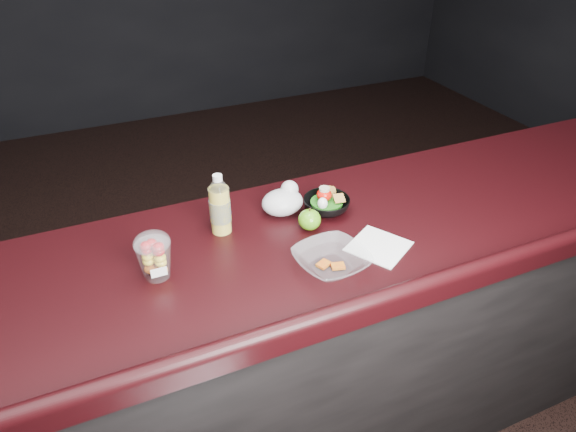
% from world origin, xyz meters
% --- Properties ---
extents(counter, '(4.06, 0.71, 1.02)m').
position_xyz_m(counter, '(0.00, 0.30, 0.51)').
color(counter, black).
rests_on(counter, ground).
extents(lemonade_bottle, '(0.07, 0.07, 0.20)m').
position_xyz_m(lemonade_bottle, '(-0.05, 0.44, 1.10)').
color(lemonade_bottle, gold).
rests_on(lemonade_bottle, counter).
extents(fruit_cup, '(0.10, 0.10, 0.14)m').
position_xyz_m(fruit_cup, '(-0.28, 0.30, 1.09)').
color(fruit_cup, white).
rests_on(fruit_cup, counter).
extents(green_apple, '(0.07, 0.07, 0.08)m').
position_xyz_m(green_apple, '(0.21, 0.34, 1.05)').
color(green_apple, '#35850F').
rests_on(green_apple, counter).
extents(plastic_bag, '(0.14, 0.11, 0.10)m').
position_xyz_m(plastic_bag, '(0.17, 0.46, 1.07)').
color(plastic_bag, silver).
rests_on(plastic_bag, counter).
extents(snack_bowl, '(0.16, 0.16, 0.08)m').
position_xyz_m(snack_bowl, '(0.31, 0.41, 1.05)').
color(snack_bowl, black).
rests_on(snack_bowl, counter).
extents(takeout_bowl, '(0.23, 0.23, 0.05)m').
position_xyz_m(takeout_bowl, '(0.18, 0.13, 1.05)').
color(takeout_bowl, silver).
rests_on(takeout_bowl, counter).
extents(paper_napkin, '(0.22, 0.22, 0.00)m').
position_xyz_m(paper_napkin, '(0.36, 0.16, 1.02)').
color(paper_napkin, white).
rests_on(paper_napkin, counter).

